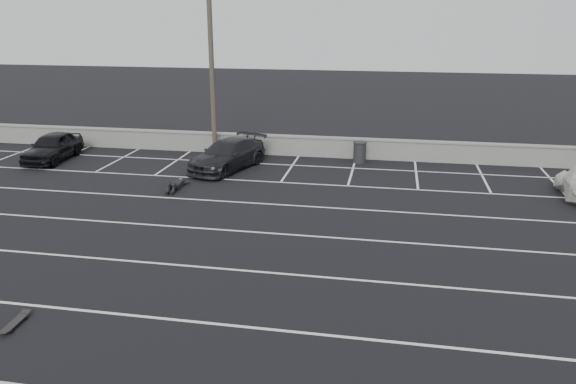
% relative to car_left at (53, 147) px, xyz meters
% --- Properties ---
extents(ground, '(120.00, 120.00, 0.00)m').
position_rel_car_left_xyz_m(ground, '(11.23, -10.75, -0.71)').
color(ground, black).
rests_on(ground, ground).
extents(seawall, '(50.00, 0.45, 1.06)m').
position_rel_car_left_xyz_m(seawall, '(11.23, 3.25, -0.16)').
color(seawall, gray).
rests_on(seawall, ground).
extents(stall_lines, '(36.00, 20.05, 0.01)m').
position_rel_car_left_xyz_m(stall_lines, '(11.14, -6.35, -0.70)').
color(stall_lines, silver).
rests_on(stall_lines, ground).
extents(car_left, '(1.97, 4.26, 1.41)m').
position_rel_car_left_xyz_m(car_left, '(0.00, 0.00, 0.00)').
color(car_left, black).
rests_on(car_left, ground).
extents(car_right, '(3.33, 5.16, 1.39)m').
position_rel_car_left_xyz_m(car_right, '(9.26, 0.00, -0.01)').
color(car_right, black).
rests_on(car_right, ground).
extents(utility_pole, '(1.26, 0.25, 9.45)m').
position_rel_car_left_xyz_m(utility_pole, '(7.85, 2.45, 4.08)').
color(utility_pole, '#4C4238').
rests_on(utility_pole, ground).
extents(trash_bin, '(0.80, 0.80, 1.06)m').
position_rel_car_left_xyz_m(trash_bin, '(15.45, 2.38, -0.17)').
color(trash_bin, '#242427').
rests_on(trash_bin, ground).
extents(person, '(1.29, 2.48, 0.47)m').
position_rel_car_left_xyz_m(person, '(7.94, -3.22, -0.47)').
color(person, black).
rests_on(person, ground).
extents(skateboard, '(0.29, 0.91, 0.11)m').
position_rel_car_left_xyz_m(skateboard, '(8.26, -14.73, -0.62)').
color(skateboard, black).
rests_on(skateboard, ground).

